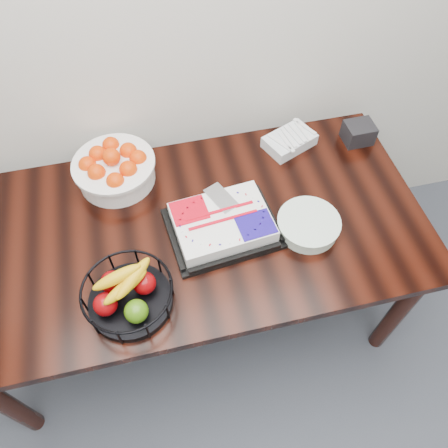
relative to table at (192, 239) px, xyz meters
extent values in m
plane|color=beige|center=(0.00, 0.50, 0.69)|extent=(5.00, 0.00, 5.00)
cube|color=black|center=(0.00, 0.00, 0.07)|extent=(1.80, 0.90, 0.04)
cylinder|color=black|center=(-0.82, -0.37, -0.31)|extent=(0.07, 0.07, 0.71)
cylinder|color=black|center=(-0.82, 0.37, -0.31)|extent=(0.07, 0.07, 0.71)
cylinder|color=black|center=(0.82, -0.37, -0.31)|extent=(0.07, 0.07, 0.71)
cylinder|color=black|center=(0.82, 0.37, -0.31)|extent=(0.07, 0.07, 0.71)
cube|color=black|center=(0.11, -0.04, 0.09)|extent=(0.43, 0.35, 0.02)
cube|color=white|center=(0.11, -0.04, 0.13)|extent=(0.37, 0.29, 0.06)
cube|color=red|center=(0.01, 0.03, 0.17)|extent=(0.14, 0.13, 0.00)
cube|color=navy|center=(0.22, -0.11, 0.17)|extent=(0.14, 0.13, 0.00)
cube|color=silver|center=(0.14, 0.04, 0.17)|extent=(0.12, 0.16, 0.00)
cylinder|color=white|center=(-0.25, 0.30, 0.14)|extent=(0.31, 0.31, 0.10)
cylinder|color=white|center=(-0.25, 0.30, 0.18)|extent=(0.33, 0.33, 0.01)
cylinder|color=black|center=(-0.25, -0.26, 0.10)|extent=(0.28, 0.28, 0.03)
torus|color=black|center=(-0.25, -0.26, 0.18)|extent=(0.30, 0.30, 0.01)
cylinder|color=white|center=(0.43, -0.11, 0.11)|extent=(0.23, 0.23, 0.05)
cylinder|color=white|center=(0.43, -0.11, 0.14)|extent=(0.24, 0.24, 0.01)
cube|color=silver|center=(0.50, 0.33, 0.11)|extent=(0.25, 0.21, 0.05)
cube|color=black|center=(0.80, 0.29, 0.13)|extent=(0.12, 0.11, 0.09)
camera|label=1|loc=(-0.09, -0.95, 1.45)|focal=35.00mm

